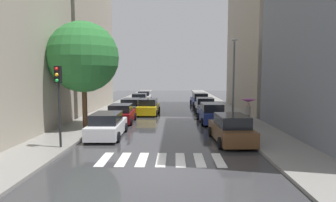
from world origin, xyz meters
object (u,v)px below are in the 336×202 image
(pedestrian_foreground, at_px, (248,106))
(parked_car_left_fourth, at_px, (140,101))
(parked_car_right_fourth, at_px, (200,100))
(traffic_light_left_corner, at_px, (58,88))
(parked_car_right_nearest, at_px, (231,129))
(parked_car_right_second, at_px, (211,114))
(lamp_post_right, at_px, (234,74))
(parked_car_left_second, at_px, (121,114))
(parked_car_right_third, at_px, (205,105))
(street_tree_left, at_px, (83,57))
(taxi_midroad, at_px, (148,107))
(parked_car_left_nearest, at_px, (107,126))
(parked_car_left_third, at_px, (131,107))
(parked_car_left_fifth, at_px, (144,97))

(pedestrian_foreground, bearing_deg, parked_car_left_fourth, -22.40)
(parked_car_right_fourth, height_order, traffic_light_left_corner, traffic_light_left_corner)
(parked_car_right_nearest, distance_m, parked_car_right_second, 6.69)
(traffic_light_left_corner, relative_size, lamp_post_right, 0.63)
(parked_car_right_fourth, bearing_deg, parked_car_left_second, 146.42)
(parked_car_right_third, xyz_separation_m, parked_car_right_fourth, (0.03, 6.33, 0.03))
(parked_car_right_nearest, xyz_separation_m, pedestrian_foreground, (2.26, 4.72, 0.88))
(street_tree_left, relative_size, traffic_light_left_corner, 1.78)
(parked_car_right_fourth, xyz_separation_m, lamp_post_right, (1.63, -12.58, 3.33))
(parked_car_right_third, bearing_deg, lamp_post_right, -164.08)
(taxi_midroad, bearing_deg, parked_car_right_second, -127.47)
(pedestrian_foreground, height_order, lamp_post_right, lamp_post_right)
(parked_car_left_nearest, bearing_deg, lamp_post_right, -59.82)
(parked_car_right_fourth, xyz_separation_m, taxi_midroad, (-5.91, -8.18, -0.01))
(traffic_light_left_corner, bearing_deg, parked_car_left_fourth, 85.07)
(parked_car_left_third, bearing_deg, parked_car_left_nearest, -179.71)
(parked_car_right_nearest, xyz_separation_m, lamp_post_right, (1.57, 6.93, 3.33))
(parked_car_left_fifth, xyz_separation_m, parked_car_right_nearest, (7.87, -24.58, 0.03))
(parked_car_right_nearest, bearing_deg, parked_car_right_second, -0.52)
(parked_car_left_nearest, height_order, taxi_midroad, taxi_midroad)
(parked_car_left_third, height_order, street_tree_left, street_tree_left)
(parked_car_left_fifth, xyz_separation_m, street_tree_left, (-2.06, -20.86, 4.51))
(parked_car_left_second, relative_size, parked_car_right_second, 0.90)
(taxi_midroad, height_order, traffic_light_left_corner, traffic_light_left_corner)
(parked_car_left_fourth, xyz_separation_m, parked_car_left_fifth, (-0.16, 6.59, -0.04))
(taxi_midroad, bearing_deg, lamp_post_right, -118.56)
(lamp_post_right, bearing_deg, parked_car_right_third, 104.91)
(street_tree_left, bearing_deg, parked_car_right_third, 43.85)
(parked_car_left_fourth, distance_m, parked_car_left_fifth, 6.59)
(taxi_midroad, xyz_separation_m, pedestrian_foreground, (8.23, -6.62, 0.89))
(parked_car_left_second, distance_m, street_tree_left, 5.72)
(parked_car_left_fourth, relative_size, parked_car_right_third, 1.05)
(parked_car_right_second, distance_m, lamp_post_right, 3.81)
(parked_car_left_nearest, relative_size, parked_car_left_second, 1.13)
(parked_car_left_fifth, xyz_separation_m, lamp_post_right, (9.44, -17.65, 3.36))
(parked_car_left_nearest, xyz_separation_m, parked_car_left_second, (-0.11, 5.29, -0.01))
(parked_car_right_third, bearing_deg, parked_car_right_second, 179.49)
(parked_car_left_nearest, distance_m, parked_car_left_second, 5.29)
(parked_car_right_fourth, distance_m, lamp_post_right, 13.12)
(pedestrian_foreground, bearing_deg, parked_car_right_second, -7.25)
(parked_car_right_second, bearing_deg, parked_car_right_nearest, -179.09)
(parked_car_right_second, relative_size, traffic_light_left_corner, 1.05)
(lamp_post_right, bearing_deg, parked_car_left_fourth, 130.00)
(parked_car_right_second, height_order, lamp_post_right, lamp_post_right)
(parked_car_left_second, relative_size, parked_car_right_nearest, 0.88)
(parked_car_right_nearest, distance_m, pedestrian_foreground, 5.30)
(parked_car_left_fourth, bearing_deg, taxi_midroad, -167.74)
(parked_car_left_fourth, xyz_separation_m, lamp_post_right, (9.28, -11.06, 3.31))
(parked_car_left_nearest, distance_m, lamp_post_right, 11.38)
(taxi_midroad, height_order, street_tree_left, street_tree_left)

